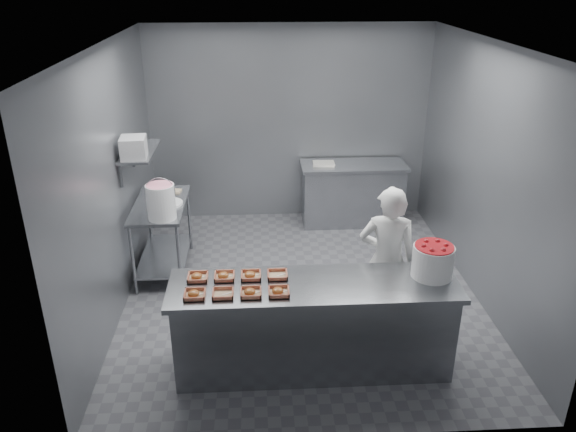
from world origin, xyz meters
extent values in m
plane|color=#4C4C51|center=(0.00, 0.00, 0.00)|extent=(4.50, 4.50, 0.00)
plane|color=white|center=(0.00, 0.00, 2.80)|extent=(4.50, 4.50, 0.00)
cube|color=slate|center=(0.00, 2.25, 1.40)|extent=(4.00, 0.04, 2.80)
cube|color=slate|center=(-2.00, 0.00, 1.40)|extent=(0.04, 4.50, 2.80)
cube|color=slate|center=(2.00, 0.00, 1.40)|extent=(0.04, 4.50, 2.80)
cube|color=slate|center=(0.00, -1.35, 0.88)|extent=(2.60, 0.70, 0.05)
cube|color=slate|center=(0.00, -1.35, 0.42)|extent=(2.50, 0.64, 0.85)
cube|color=slate|center=(-1.65, 0.60, 0.88)|extent=(0.60, 1.20, 0.04)
cube|color=slate|center=(-1.65, 0.60, 0.20)|extent=(0.56, 1.15, 0.03)
cylinder|color=slate|center=(-1.91, 0.04, 0.44)|extent=(0.04, 0.04, 0.88)
cylinder|color=slate|center=(-1.39, 0.04, 0.44)|extent=(0.04, 0.04, 0.88)
cylinder|color=slate|center=(-1.91, 1.16, 0.44)|extent=(0.04, 0.04, 0.88)
cylinder|color=slate|center=(-1.39, 1.16, 0.44)|extent=(0.04, 0.04, 0.88)
cube|color=slate|center=(0.90, 1.90, 0.88)|extent=(1.50, 0.60, 0.05)
cube|color=slate|center=(0.90, 1.90, 0.42)|extent=(1.44, 0.55, 0.85)
cube|color=slate|center=(-1.82, 0.60, 1.55)|extent=(0.35, 0.90, 0.03)
cube|color=tan|center=(-1.04, -1.50, 0.92)|extent=(0.18, 0.18, 0.04)
cube|color=white|center=(-1.00, -1.48, 0.91)|extent=(0.10, 0.06, 0.00)
ellipsoid|color=#BF642F|center=(-1.05, -1.50, 0.93)|extent=(0.10, 0.10, 0.05)
cube|color=tan|center=(-0.80, -1.50, 0.92)|extent=(0.18, 0.18, 0.04)
cube|color=white|center=(-0.76, -1.48, 0.91)|extent=(0.10, 0.06, 0.00)
cube|color=tan|center=(-0.56, -1.50, 0.92)|extent=(0.18, 0.18, 0.04)
cube|color=white|center=(-0.52, -1.48, 0.91)|extent=(0.10, 0.06, 0.00)
ellipsoid|color=#BF642F|center=(-0.57, -1.50, 0.93)|extent=(0.10, 0.10, 0.05)
cube|color=tan|center=(-0.32, -1.50, 0.92)|extent=(0.18, 0.18, 0.04)
cube|color=white|center=(-0.28, -1.48, 0.91)|extent=(0.10, 0.06, 0.00)
ellipsoid|color=#BF642F|center=(-0.33, -1.50, 0.93)|extent=(0.10, 0.10, 0.05)
cube|color=tan|center=(-1.04, -1.20, 0.92)|extent=(0.18, 0.18, 0.04)
cube|color=white|center=(-1.00, -1.19, 0.91)|extent=(0.10, 0.06, 0.00)
ellipsoid|color=#BF642F|center=(-1.05, -1.20, 0.93)|extent=(0.10, 0.10, 0.05)
cube|color=tan|center=(-0.80, -1.20, 0.92)|extent=(0.18, 0.18, 0.04)
cube|color=white|center=(-0.76, -1.19, 0.91)|extent=(0.10, 0.06, 0.00)
ellipsoid|color=#BF642F|center=(-0.81, -1.20, 0.93)|extent=(0.10, 0.10, 0.05)
cube|color=tan|center=(-0.56, -1.20, 0.92)|extent=(0.18, 0.18, 0.04)
cube|color=white|center=(-0.52, -1.19, 0.91)|extent=(0.10, 0.06, 0.00)
ellipsoid|color=#BF642F|center=(-0.57, -1.20, 0.93)|extent=(0.10, 0.10, 0.05)
cube|color=tan|center=(-0.32, -1.20, 0.92)|extent=(0.18, 0.18, 0.04)
cube|color=white|center=(-0.28, -1.19, 0.91)|extent=(0.10, 0.06, 0.00)
imported|color=white|center=(0.80, -0.75, 0.79)|extent=(0.64, 0.49, 1.58)
cylinder|color=white|center=(1.08, -1.27, 1.05)|extent=(0.37, 0.37, 0.30)
cylinder|color=red|center=(1.08, -1.27, 1.19)|extent=(0.35, 0.35, 0.04)
cylinder|color=white|center=(-1.55, 0.17, 1.10)|extent=(0.31, 0.31, 0.40)
cylinder|color=pink|center=(-1.55, 0.17, 1.29)|extent=(0.29, 0.29, 0.02)
torus|color=slate|center=(-1.55, 0.17, 1.22)|extent=(0.33, 0.01, 0.33)
cylinder|color=white|center=(-1.54, 0.57, 0.91)|extent=(0.41, 0.41, 0.03)
cube|color=#CCB28C|center=(-1.52, 0.97, 0.91)|extent=(0.17, 0.15, 0.02)
cube|color=gray|center=(-1.82, 0.33, 1.68)|extent=(0.29, 0.33, 0.23)
cube|color=silver|center=(0.47, 1.90, 0.92)|extent=(0.31, 0.24, 0.04)
camera|label=1|loc=(-0.49, -5.64, 3.48)|focal=35.00mm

